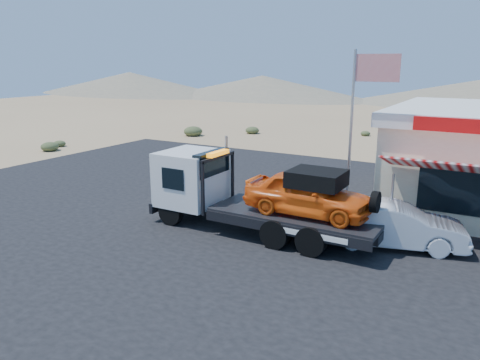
% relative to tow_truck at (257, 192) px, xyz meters
% --- Properties ---
extents(ground, '(120.00, 120.00, 0.00)m').
position_rel_tow_truck_xyz_m(ground, '(-2.43, -1.85, -1.41)').
color(ground, '#957654').
rests_on(ground, ground).
extents(asphalt_lot, '(32.00, 24.00, 0.02)m').
position_rel_tow_truck_xyz_m(asphalt_lot, '(-0.43, 1.15, -1.40)').
color(asphalt_lot, black).
rests_on(asphalt_lot, ground).
extents(tow_truck, '(7.84, 2.32, 2.62)m').
position_rel_tow_truck_xyz_m(tow_truck, '(0.00, 0.00, 0.00)').
color(tow_truck, black).
rests_on(tow_truck, asphalt_lot).
extents(white_sedan, '(4.43, 2.55, 1.38)m').
position_rel_tow_truck_xyz_m(white_sedan, '(4.35, 1.00, -0.70)').
color(white_sedan, silver).
rests_on(white_sedan, asphalt_lot).
extents(flagpole, '(1.55, 0.10, 6.00)m').
position_rel_tow_truck_xyz_m(flagpole, '(2.51, 2.65, 2.35)').
color(flagpole, '#99999E').
rests_on(flagpole, asphalt_lot).
extents(desert_scrub, '(21.36, 32.19, 0.78)m').
position_rel_tow_truck_xyz_m(desert_scrub, '(-15.65, 9.14, -1.10)').
color(desert_scrub, '#374525').
rests_on(desert_scrub, ground).
extents(distant_hills, '(126.00, 48.00, 4.20)m').
position_rel_tow_truck_xyz_m(distant_hills, '(-12.20, 53.29, 0.47)').
color(distant_hills, '#726B59').
rests_on(distant_hills, ground).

